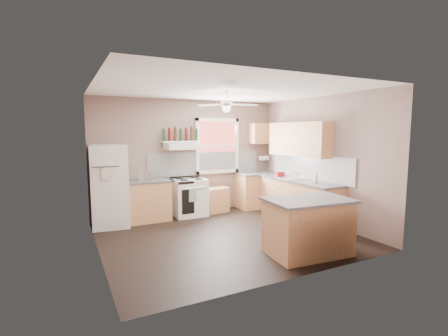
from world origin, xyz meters
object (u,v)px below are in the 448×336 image
toaster (146,177)px  cart (216,201)px  island (308,228)px  stove (189,197)px  refrigerator (110,186)px

toaster → cart: (1.71, 0.11, -0.71)m
cart → island: (0.15, -3.11, 0.15)m
stove → cart: stove is taller
refrigerator → island: refrigerator is taller
refrigerator → toaster: refrigerator is taller
stove → cart: (0.69, 0.02, -0.15)m
stove → cart: 0.71m
cart → island: size_ratio=0.45×
refrigerator → cart: size_ratio=3.01×
cart → island: island is taller
toaster → island: 3.57m
refrigerator → cart: refrigerator is taller
refrigerator → toaster: 0.75m
refrigerator → cart: 2.51m
refrigerator → cart: (2.45, 0.10, -0.56)m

